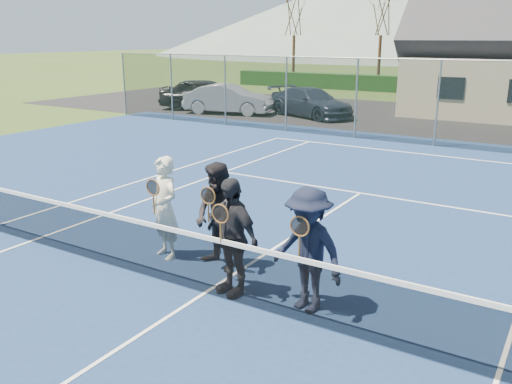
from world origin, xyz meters
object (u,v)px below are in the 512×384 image
at_px(car_a, 206,94).
at_px(player_b, 219,217).
at_px(tennis_net, 204,262).
at_px(player_d, 308,250).
at_px(car_c, 311,102).
at_px(player_c, 231,236).
at_px(player_a, 165,208).
at_px(car_b, 228,99).

relative_size(car_a, player_b, 2.70).
height_order(tennis_net, player_d, player_d).
relative_size(car_c, player_c, 2.66).
bearing_deg(player_a, car_b, 121.14).
distance_m(player_a, player_b, 1.07).
relative_size(player_a, player_b, 1.00).
relative_size(car_a, player_c, 2.70).
bearing_deg(car_c, player_a, -139.75).
xyz_separation_m(car_c, player_d, (8.54, -17.48, 0.23)).
xyz_separation_m(car_c, player_c, (7.34, -17.60, 0.23)).
distance_m(car_a, player_a, 20.13).
distance_m(tennis_net, player_a, 1.69).
bearing_deg(player_d, tennis_net, -165.95).
xyz_separation_m(car_b, car_c, (3.98, 1.23, -0.04)).
bearing_deg(player_a, tennis_net, -29.20).
bearing_deg(car_c, car_a, 117.33).
bearing_deg(player_b, car_b, 124.04).
bearing_deg(car_a, tennis_net, -162.90).
relative_size(car_a, tennis_net, 0.42).
height_order(player_a, player_b, same).
bearing_deg(player_d, car_b, 127.61).
bearing_deg(car_b, player_a, -162.35).
height_order(car_a, player_d, player_d).
distance_m(player_a, player_c, 1.84).
height_order(car_c, player_b, player_b).
height_order(car_c, player_a, player_a).
distance_m(car_b, player_c, 19.90).
distance_m(tennis_net, player_d, 1.61).
relative_size(car_c, player_a, 2.66).
bearing_deg(tennis_net, player_a, 150.80).
xyz_separation_m(player_b, player_c, (0.69, -0.64, 0.00)).
bearing_deg(player_b, car_c, 111.41).
distance_m(car_a, player_c, 21.61).
distance_m(tennis_net, player_b, 1.04).
relative_size(player_c, player_d, 1.00).
bearing_deg(player_b, player_c, -42.78).
relative_size(car_b, player_c, 2.48).
distance_m(car_a, player_b, 20.68).
bearing_deg(car_a, player_a, -164.80).
xyz_separation_m(tennis_net, player_d, (1.52, 0.38, 0.38)).
distance_m(player_a, player_d, 2.99).
relative_size(tennis_net, player_b, 6.49).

